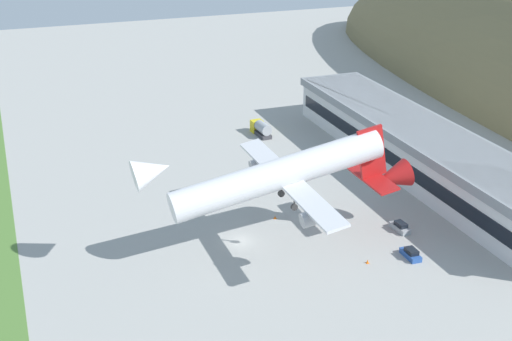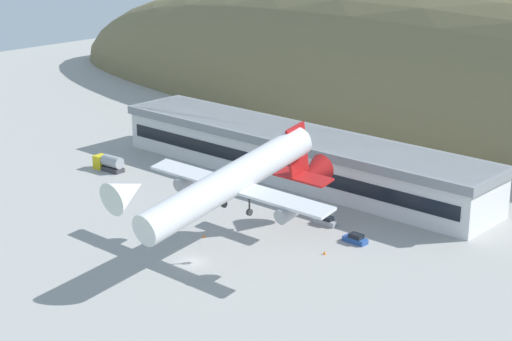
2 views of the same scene
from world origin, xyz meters
TOP-DOWN VIEW (x-y plane):
  - ground_plane at (0.00, 0.00)m, footprint 382.58×382.58m
  - terminal_building at (-14.58, 43.21)m, footprint 85.54×15.40m
  - cargo_airplane at (3.15, 6.14)m, footprint 35.81×46.62m
  - service_car_0 at (5.68, 26.48)m, footprint 4.26×1.93m
  - service_car_2 at (14.21, 23.30)m, footprint 4.11×1.79m
  - fuel_truck at (-46.61, 21.17)m, footprint 7.27×2.92m
  - traffic_cone_0 at (-5.78, 8.35)m, footprint 0.52×0.52m
  - traffic_cone_1 at (13.41, 16.10)m, footprint 0.52×0.52m

SIDE VIEW (x-z plane):
  - ground_plane at x=0.00m, z-range 0.00..0.00m
  - traffic_cone_0 at x=-5.78m, z-range -0.01..0.57m
  - traffic_cone_1 at x=13.41m, z-range -0.01..0.57m
  - service_car_2 at x=14.21m, z-range -0.14..1.43m
  - service_car_0 at x=5.68m, z-range -0.14..1.46m
  - fuel_truck at x=-46.61m, z-range -0.08..3.24m
  - terminal_building at x=-14.58m, z-range 0.64..10.09m
  - cargo_airplane at x=3.15m, z-range 5.82..18.61m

